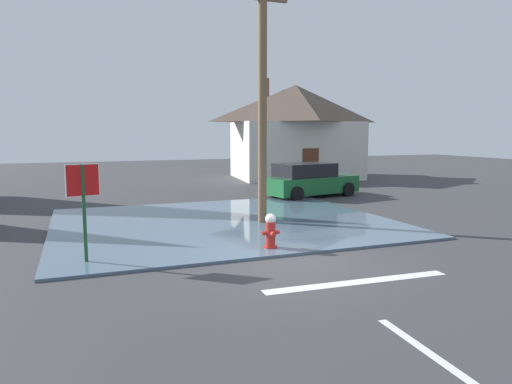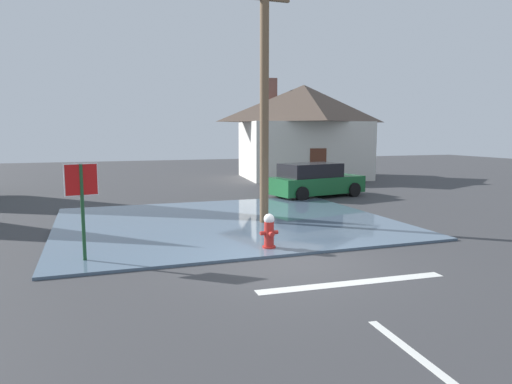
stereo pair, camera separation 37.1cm
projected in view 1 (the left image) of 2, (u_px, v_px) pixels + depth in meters
ground_plane at (291, 262)px, 10.86m from camera, size 80.00×80.00×0.10m
flood_puddle at (224, 222)px, 15.23m from camera, size 10.56×8.97×0.07m
lane_stop_bar at (358, 282)px, 9.27m from camera, size 3.99×0.47×0.01m
lane_center_stripe at (450, 367)px, 5.91m from camera, size 0.36×3.13×0.01m
stop_sign_near at (83, 193)px, 10.31m from camera, size 0.72×0.16×2.26m
fire_hydrant at (271, 232)px, 11.71m from camera, size 0.47×0.40×0.93m
utility_pole at (262, 99)px, 14.61m from camera, size 1.60×0.28×7.59m
house at (295, 130)px, 30.07m from camera, size 8.66×6.97×6.37m
parked_car at (309, 181)px, 21.48m from camera, size 4.66×2.71×1.54m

